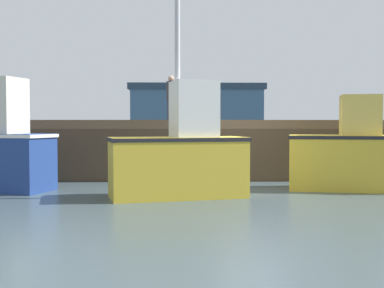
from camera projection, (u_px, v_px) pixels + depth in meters
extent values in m
cube|color=#3D4C51|center=(236.00, 193.00, 12.28)|extent=(120.00, 160.00, 0.10)
cube|color=brown|center=(248.00, 124.00, 18.25)|extent=(14.21, 8.13, 0.25)
cube|color=#433527|center=(267.00, 155.00, 14.34)|extent=(14.21, 0.24, 1.50)
cylinder|color=#433527|center=(31.00, 155.00, 14.26)|extent=(0.33, 0.33, 1.50)
cylinder|color=#433527|center=(266.00, 155.00, 14.44)|extent=(0.33, 0.33, 1.50)
cylinder|color=#433527|center=(139.00, 144.00, 22.02)|extent=(0.33, 0.33, 1.50)
cylinder|color=#433527|center=(332.00, 144.00, 22.24)|extent=(0.33, 0.33, 1.50)
cylinder|color=#433527|center=(150.00, 155.00, 14.35)|extent=(6.73, 0.17, 1.36)
cube|color=gold|center=(178.00, 167.00, 11.18)|extent=(3.16, 1.87, 1.34)
cube|color=black|center=(178.00, 139.00, 11.15)|extent=(3.22, 1.91, 0.08)
cube|color=silver|center=(194.00, 109.00, 11.22)|extent=(1.13, 1.20, 1.24)
cylinder|color=#B7B7BC|center=(177.00, 28.00, 11.05)|extent=(0.12, 0.12, 2.30)
cube|color=gold|center=(345.00, 163.00, 12.43)|extent=(2.91, 1.78, 1.35)
cube|color=black|center=(345.00, 137.00, 12.41)|extent=(2.96, 1.82, 0.08)
cube|color=gold|center=(360.00, 115.00, 12.32)|extent=(1.09, 1.03, 0.98)
cylinder|color=#2D3342|center=(171.00, 110.00, 18.45)|extent=(0.29, 0.29, 0.81)
cylinder|color=#333338|center=(171.00, 90.00, 18.42)|extent=(0.34, 0.34, 0.63)
sphere|color=tan|center=(171.00, 78.00, 18.40)|extent=(0.22, 0.22, 0.22)
cube|color=#385675|center=(196.00, 117.00, 43.49)|extent=(10.89, 5.27, 4.49)
cube|color=#213446|center=(196.00, 88.00, 43.39)|extent=(11.33, 5.48, 0.50)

